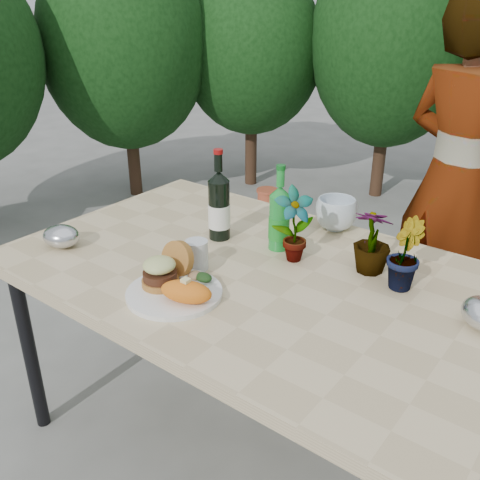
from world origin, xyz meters
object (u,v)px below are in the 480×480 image
Objects in this scene: wine_bottle at (219,207)px; person at (455,179)px; patio_table at (255,284)px; dinner_plate at (174,293)px.

person reaches higher than wine_bottle.
patio_table is 0.30m from dinner_plate.
wine_bottle reaches higher than dinner_plate.
dinner_plate is at bearing -107.75° from patio_table.
person is at bearing 77.33° from patio_table.
person is (0.26, 1.14, 0.10)m from patio_table.
dinner_plate is (-0.09, -0.28, 0.06)m from patio_table.
wine_bottle is (-0.15, 0.39, 0.11)m from dinner_plate.
dinner_plate is 0.18× the size of person.
dinner_plate reaches higher than patio_table.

